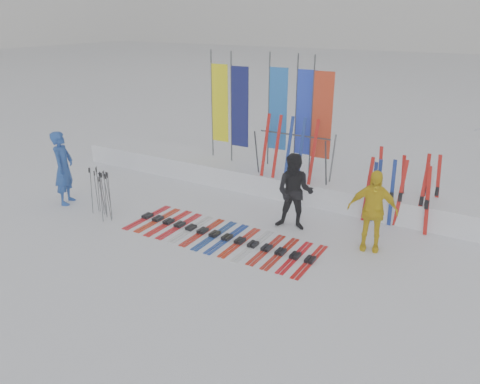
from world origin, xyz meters
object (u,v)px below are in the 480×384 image
Objects in this scene: person_blue at (64,168)px; ski_row at (220,236)px; person_yellow at (372,210)px; ski_rack at (294,149)px; person_black at (295,192)px.

person_blue is 0.43× the size of ski_row.
person_blue reaches higher than ski_row.
person_yellow is 0.87× the size of ski_rack.
person_black is 1.84m from person_yellow.
ski_row is at bearing -112.12° from person_blue.
ski_row is (4.67, 0.33, -0.95)m from person_blue.
person_blue is 0.96× the size of ski_rack.
person_blue is 6.12m from person_black.
person_blue reaches higher than ski_rack.
person_black is 2.01m from ski_rack.
person_yellow is at bearing -14.97° from person_black.
ski_rack reaches higher than person_black.
ski_row is at bearing -171.81° from person_yellow.
ski_row is (-3.05, -1.20, -0.86)m from person_yellow.
person_yellow reaches higher than ski_row.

